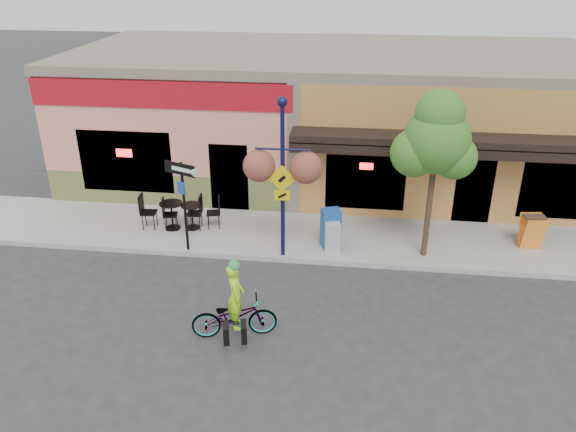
# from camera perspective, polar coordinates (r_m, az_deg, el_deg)

# --- Properties ---
(ground) EXTENTS (90.00, 90.00, 0.00)m
(ground) POSITION_cam_1_polar(r_m,az_deg,el_deg) (14.66, 2.87, -5.95)
(ground) COLOR #2D2D30
(ground) RESTS_ON ground
(sidewalk) EXTENTS (24.00, 3.00, 0.15)m
(sidewalk) POSITION_cam_1_polar(r_m,az_deg,el_deg) (16.36, 3.41, -2.10)
(sidewalk) COLOR #9E9B93
(sidewalk) RESTS_ON ground
(curb) EXTENTS (24.00, 0.12, 0.15)m
(curb) POSITION_cam_1_polar(r_m,az_deg,el_deg) (15.09, 3.03, -4.62)
(curb) COLOR #A8A59E
(curb) RESTS_ON ground
(building) EXTENTS (18.20, 8.20, 4.50)m
(building) POSITION_cam_1_polar(r_m,az_deg,el_deg) (20.72, 4.63, 10.32)
(building) COLOR #E28770
(building) RESTS_ON ground
(bicycle) EXTENTS (1.94, 1.05, 0.97)m
(bicycle) POSITION_cam_1_polar(r_m,az_deg,el_deg) (12.33, -5.48, -10.12)
(bicycle) COLOR maroon
(bicycle) RESTS_ON ground
(cyclist_rider) EXTENTS (0.48, 0.62, 1.52)m
(cyclist_rider) POSITION_cam_1_polar(r_m,az_deg,el_deg) (12.16, -5.30, -9.09)
(cyclist_rider) COLOR #AFFF1A
(cyclist_rider) RESTS_ON ground
(lamp_post) EXTENTS (1.39, 0.56, 4.33)m
(lamp_post) POSITION_cam_1_polar(r_m,az_deg,el_deg) (14.31, -0.55, 3.64)
(lamp_post) COLOR #13143D
(lamp_post) RESTS_ON sidewalk
(one_way_sign) EXTENTS (0.98, 0.57, 2.54)m
(one_way_sign) POSITION_cam_1_polar(r_m,az_deg,el_deg) (15.19, -10.45, 0.87)
(one_way_sign) COLOR black
(one_way_sign) RESTS_ON sidewalk
(cafe_set_left) EXTENTS (1.86, 1.05, 1.07)m
(cafe_set_left) POSITION_cam_1_polar(r_m,az_deg,el_deg) (16.76, -11.75, 0.41)
(cafe_set_left) COLOR black
(cafe_set_left) RESTS_ON sidewalk
(cafe_set_right) EXTENTS (1.80, 1.18, 0.99)m
(cafe_set_right) POSITION_cam_1_polar(r_m,az_deg,el_deg) (16.68, -9.74, 0.31)
(cafe_set_right) COLOR black
(cafe_set_right) RESTS_ON sidewalk
(newspaper_box_blue) EXTENTS (0.61, 0.57, 1.10)m
(newspaper_box_blue) POSITION_cam_1_polar(r_m,az_deg,el_deg) (15.47, 4.36, -1.24)
(newspaper_box_blue) COLOR #1B4AA2
(newspaper_box_blue) RESTS_ON sidewalk
(newspaper_box_grey) EXTENTS (0.47, 0.44, 0.87)m
(newspaper_box_grey) POSITION_cam_1_polar(r_m,az_deg,el_deg) (15.24, 4.52, -2.17)
(newspaper_box_grey) COLOR #B1B1B1
(newspaper_box_grey) RESTS_ON sidewalk
(street_tree) EXTENTS (2.15, 2.15, 4.55)m
(street_tree) POSITION_cam_1_polar(r_m,az_deg,el_deg) (14.73, 14.48, 3.92)
(street_tree) COLOR #3D7A26
(street_tree) RESTS_ON sidewalk
(sandwich_board) EXTENTS (0.62, 0.49, 0.96)m
(sandwich_board) POSITION_cam_1_polar(r_m,az_deg,el_deg) (16.63, 23.72, -1.75)
(sandwich_board) COLOR orange
(sandwich_board) RESTS_ON sidewalk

